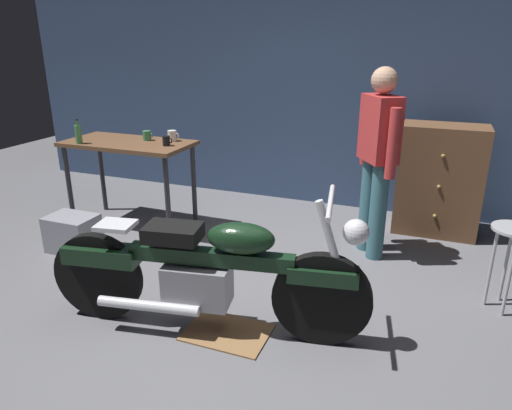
% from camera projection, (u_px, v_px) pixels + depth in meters
% --- Properties ---
extents(ground_plane, '(12.00, 12.00, 0.00)m').
position_uv_depth(ground_plane, '(223.00, 324.00, 3.25)').
color(ground_plane, slate).
extents(back_wall, '(8.00, 0.12, 3.10)m').
position_uv_depth(back_wall, '(327.00, 70.00, 5.18)').
color(back_wall, '#384C70').
rests_on(back_wall, ground_plane).
extents(workbench, '(1.30, 0.64, 0.90)m').
position_uv_depth(workbench, '(129.00, 152.00, 4.73)').
color(workbench, brown).
rests_on(workbench, ground_plane).
extents(motorcycle, '(2.17, 0.73, 1.00)m').
position_uv_depth(motorcycle, '(206.00, 270.00, 3.05)').
color(motorcycle, black).
rests_on(motorcycle, ground_plane).
extents(person_standing, '(0.39, 0.49, 1.67)m').
position_uv_depth(person_standing, '(378.00, 156.00, 4.03)').
color(person_standing, '#3B6A76').
rests_on(person_standing, ground_plane).
extents(wooden_dresser, '(0.80, 0.47, 1.10)m').
position_uv_depth(wooden_dresser, '(439.00, 180.00, 4.63)').
color(wooden_dresser, brown).
rests_on(wooden_dresser, ground_plane).
extents(drip_tray, '(0.56, 0.40, 0.01)m').
position_uv_depth(drip_tray, '(227.00, 332.00, 3.16)').
color(drip_tray, olive).
rests_on(drip_tray, ground_plane).
extents(storage_bin, '(0.44, 0.32, 0.34)m').
position_uv_depth(storage_bin, '(73.00, 233.00, 4.33)').
color(storage_bin, gray).
rests_on(storage_bin, ground_plane).
extents(mug_green_speckled, '(0.11, 0.08, 0.10)m').
position_uv_depth(mug_green_speckled, '(147.00, 136.00, 4.73)').
color(mug_green_speckled, '#3D7F4C').
rests_on(mug_green_speckled, workbench).
extents(mug_black_matte, '(0.10, 0.07, 0.10)m').
position_uv_depth(mug_black_matte, '(166.00, 141.00, 4.49)').
color(mug_black_matte, black).
rests_on(mug_black_matte, workbench).
extents(mug_white_ceramic, '(0.12, 0.09, 0.11)m').
position_uv_depth(mug_white_ceramic, '(172.00, 136.00, 4.69)').
color(mug_white_ceramic, white).
rests_on(mug_white_ceramic, workbench).
extents(bottle, '(0.06, 0.06, 0.24)m').
position_uv_depth(bottle, '(78.00, 134.00, 4.57)').
color(bottle, '#4C8C4C').
rests_on(bottle, workbench).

